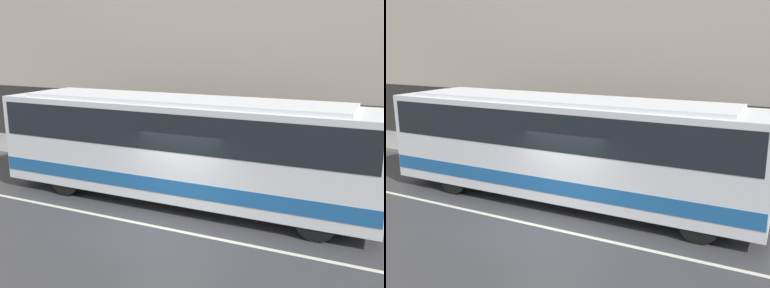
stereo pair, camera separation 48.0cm
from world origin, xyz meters
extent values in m
plane|color=#38383A|center=(0.00, 0.00, 0.00)|extent=(60.00, 60.00, 0.00)
cube|color=gray|center=(0.00, 5.49, 0.07)|extent=(60.00, 2.99, 0.15)
cube|color=#2D2B28|center=(0.00, 6.97, 1.40)|extent=(60.00, 0.06, 2.80)
cube|color=beige|center=(0.00, 0.00, 0.00)|extent=(54.00, 0.14, 0.01)
cube|color=white|center=(-0.66, 2.11, 1.80)|extent=(12.21, 2.52, 2.90)
cube|color=#1E5999|center=(-0.66, 2.11, 0.90)|extent=(12.15, 2.54, 0.45)
cube|color=black|center=(-0.66, 2.11, 2.52)|extent=(11.85, 2.54, 1.10)
cube|color=white|center=(-0.66, 2.11, 3.31)|extent=(10.38, 2.14, 0.12)
cylinder|color=black|center=(3.85, 1.01, 0.53)|extent=(1.06, 0.28, 1.06)
cylinder|color=black|center=(3.85, 3.21, 0.53)|extent=(1.06, 0.28, 1.06)
cylinder|color=black|center=(-4.37, 1.01, 0.53)|extent=(1.06, 0.28, 1.06)
cylinder|color=black|center=(-4.37, 3.21, 0.53)|extent=(1.06, 0.28, 1.06)
cylinder|color=#333338|center=(-5.18, 5.90, 0.87)|extent=(0.36, 0.36, 1.44)
sphere|color=tan|center=(-5.18, 5.90, 1.72)|extent=(0.26, 0.26, 0.26)
camera|label=1|loc=(5.24, -9.65, 5.02)|focal=40.00mm
camera|label=2|loc=(5.67, -9.44, 5.02)|focal=40.00mm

